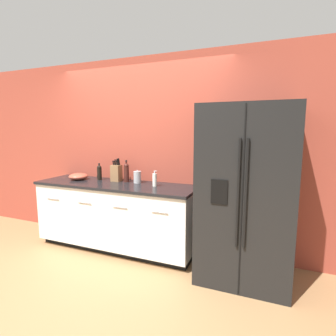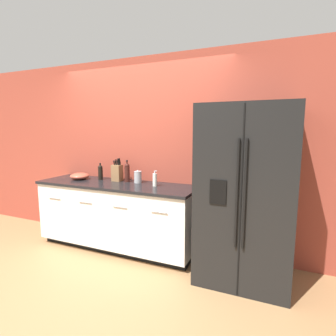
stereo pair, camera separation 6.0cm
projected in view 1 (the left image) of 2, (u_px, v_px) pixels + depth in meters
name	position (u px, v px, depth m)	size (l,w,h in m)	color
ground_plane	(94.00, 281.00, 2.83)	(14.00, 14.00, 0.00)	#997047
wall_back	(142.00, 153.00, 3.69)	(10.00, 0.05, 2.60)	#993D2D
counter_unit	(116.00, 215.00, 3.59)	(2.22, 0.64, 0.91)	black
refrigerator	(246.00, 194.00, 2.81)	(0.96, 0.81, 1.88)	black
knife_block	(116.00, 173.00, 3.65)	(0.13, 0.11, 0.32)	olive
wine_bottle	(126.00, 172.00, 3.59)	(0.07, 0.07, 0.30)	#3D1914
soap_dispenser	(155.00, 180.00, 3.33)	(0.06, 0.05, 0.20)	silver
oil_bottle	(99.00, 172.00, 3.75)	(0.07, 0.07, 0.24)	black
steel_canister	(137.00, 177.00, 3.54)	(0.10, 0.10, 0.17)	#A3A3A5
mixing_bowl	(78.00, 176.00, 3.78)	(0.27, 0.27, 0.09)	#B24C38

